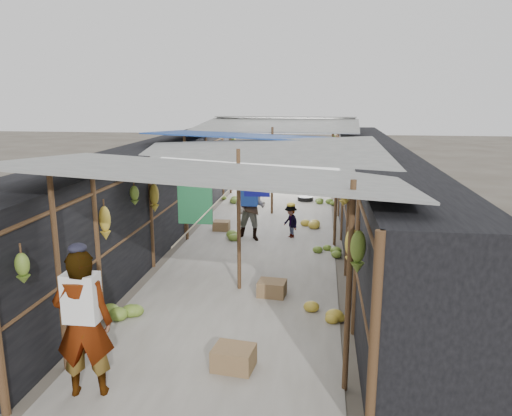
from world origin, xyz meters
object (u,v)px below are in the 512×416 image
at_px(crate_near, 234,358).
at_px(vendor_seated, 291,222).
at_px(vendor_elderly, 84,324).
at_px(shopper_blue, 250,207).
at_px(black_basin, 305,199).

xyz_separation_m(crate_near, vendor_seated, (0.34, 6.23, 0.27)).
bearing_deg(vendor_elderly, shopper_blue, -111.59).
distance_m(black_basin, vendor_seated, 4.51).
relative_size(crate_near, vendor_seated, 0.62).
bearing_deg(black_basin, shopper_blue, -103.99).
bearing_deg(crate_near, vendor_seated, 94.46).
height_order(vendor_elderly, vendor_seated, vendor_elderly).
bearing_deg(vendor_elderly, crate_near, -167.84).
relative_size(shopper_blue, vendor_seated, 2.01).
distance_m(vendor_elderly, vendor_seated, 7.29).
bearing_deg(shopper_blue, crate_near, -70.02).
distance_m(shopper_blue, vendor_seated, 1.12).
height_order(vendor_elderly, shopper_blue, vendor_elderly).
bearing_deg(crate_near, vendor_elderly, -147.07).
bearing_deg(vendor_seated, black_basin, 142.97).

